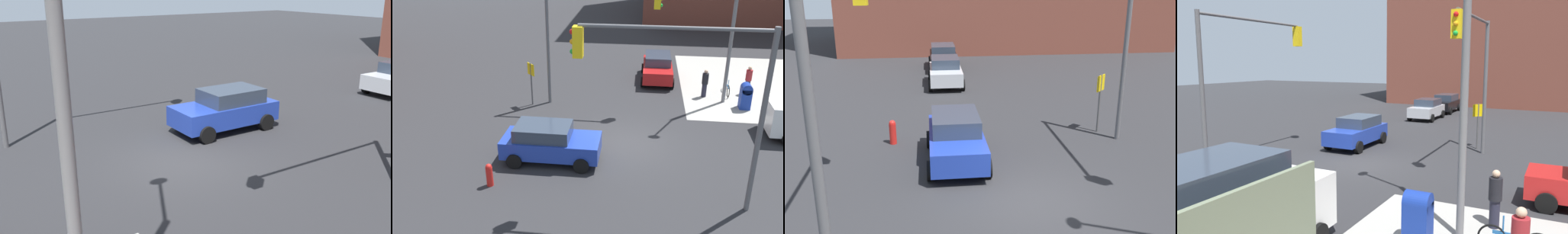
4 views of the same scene
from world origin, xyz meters
TOP-DOWN VIEW (x-y plane):
  - ground_plane at (0.00, 0.00)m, footprint 120.00×120.00m
  - sidewalk_corner at (9.00, 9.00)m, footprint 12.00×12.00m
  - traffic_signal_nw_corner at (-2.18, 4.50)m, footprint 6.02×0.36m
  - traffic_signal_se_corner at (2.05, -4.50)m, footprint 6.33×0.36m
  - street_lamp_corner at (5.05, 5.46)m, footprint 1.38×2.46m
  - warning_sign_two_way at (-5.40, 4.04)m, footprint 0.48×0.48m
  - mailbox_blue at (6.20, 5.00)m, footprint 0.56×0.64m
  - fire_hydrant at (-5.00, -4.20)m, footprint 0.26×0.26m
  - sedan_blue at (-3.13, -1.92)m, footprint 4.10×2.02m
  - coupe_red at (1.53, 9.20)m, footprint 2.02×4.11m
  - pedestrian_crossing at (4.20, 6.50)m, footprint 0.36×0.36m
  - pedestrian_waiting at (6.80, 7.40)m, footprint 0.36×0.36m
  - bicycle_leaning_on_fence at (5.60, 7.20)m, footprint 0.05×1.75m

SIDE VIEW (x-z plane):
  - ground_plane at x=0.00m, z-range 0.00..0.00m
  - sidewalk_corner at x=9.00m, z-range 0.00..0.01m
  - bicycle_leaning_on_fence at x=5.60m, z-range -0.14..0.83m
  - fire_hydrant at x=-5.00m, z-range 0.02..0.96m
  - mailbox_blue at x=6.20m, z-range 0.05..1.48m
  - sedan_blue at x=-3.13m, z-range 0.03..1.65m
  - coupe_red at x=1.53m, z-range 0.03..1.65m
  - pedestrian_crossing at x=4.20m, z-range 0.03..1.68m
  - pedestrian_waiting at x=6.80m, z-range 0.03..1.70m
  - warning_sign_two_way at x=-5.40m, z-range 0.44..2.84m
  - traffic_signal_nw_corner at x=-2.18m, z-range 1.41..7.91m
  - traffic_signal_se_corner at x=2.05m, z-range 1.43..7.93m
  - street_lamp_corner at x=5.05m, z-range 0.70..8.70m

